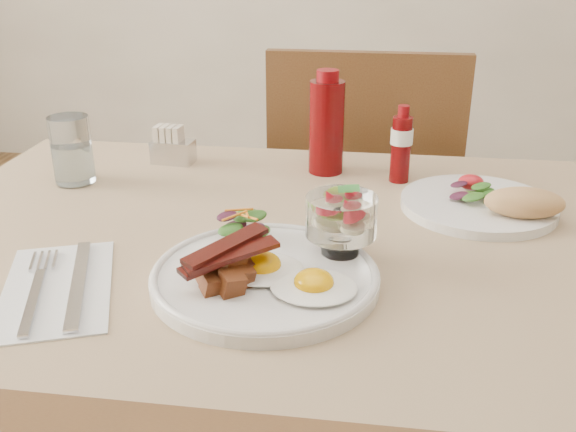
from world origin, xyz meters
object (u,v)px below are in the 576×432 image
at_px(fruit_cup, 341,217).
at_px(sugar_caddy, 172,147).
at_px(chair_far, 362,214).
at_px(hot_sauce_bottle, 401,145).
at_px(second_plate, 489,203).
at_px(water_glass, 72,154).
at_px(ketchup_bottle, 327,125).
at_px(table, 350,308).
at_px(main_plate, 265,278).

distance_m(fruit_cup, sugar_caddy, 0.50).
xyz_separation_m(chair_far, hot_sauce_bottle, (0.07, -0.38, 0.29)).
bearing_deg(fruit_cup, hot_sauce_bottle, 75.75).
xyz_separation_m(second_plate, hot_sauce_bottle, (-0.13, 0.12, 0.05)).
bearing_deg(chair_far, sugar_caddy, -136.64).
bearing_deg(hot_sauce_bottle, second_plate, -42.58).
height_order(fruit_cup, water_glass, water_glass).
relative_size(fruit_cup, ketchup_bottle, 0.50).
bearing_deg(hot_sauce_bottle, sugar_caddy, 174.42).
distance_m(table, fruit_cup, 0.16).
relative_size(main_plate, fruit_cup, 3.05).
xyz_separation_m(fruit_cup, sugar_caddy, (-0.34, 0.36, -0.04)).
relative_size(sugar_caddy, water_glass, 0.70).
xyz_separation_m(table, fruit_cup, (-0.02, -0.03, 0.16)).
relative_size(main_plate, hot_sauce_bottle, 2.09).
xyz_separation_m(fruit_cup, ketchup_bottle, (-0.05, 0.35, 0.02)).
bearing_deg(fruit_cup, table, 65.78).
distance_m(fruit_cup, water_glass, 0.53).
bearing_deg(ketchup_bottle, fruit_cup, -82.12).
relative_size(table, chair_far, 1.43).
bearing_deg(ketchup_bottle, hot_sauce_bottle, -13.26).
bearing_deg(second_plate, table, -140.44).
xyz_separation_m(ketchup_bottle, hot_sauce_bottle, (0.13, -0.03, -0.02)).
xyz_separation_m(table, hot_sauce_bottle, (0.07, 0.29, 0.15)).
bearing_deg(table, chair_far, 90.00).
relative_size(chair_far, main_plate, 3.32).
bearing_deg(fruit_cup, sugar_caddy, 132.95).
height_order(hot_sauce_bottle, water_glass, hot_sauce_bottle).
bearing_deg(second_plate, main_plate, -138.74).
bearing_deg(table, main_plate, -135.68).
xyz_separation_m(chair_far, second_plate, (0.20, -0.50, 0.24)).
distance_m(fruit_cup, ketchup_bottle, 0.36).
height_order(chair_far, hot_sauce_bottle, chair_far).
distance_m(sugar_caddy, water_glass, 0.19).
relative_size(table, second_plate, 5.55).
xyz_separation_m(fruit_cup, second_plate, (0.22, 0.20, -0.05)).
xyz_separation_m(chair_far, main_plate, (-0.10, -0.76, 0.24)).
bearing_deg(hot_sauce_bottle, water_glass, -171.42).
bearing_deg(chair_far, water_glass, -136.81).
bearing_deg(chair_far, table, -90.00).
xyz_separation_m(ketchup_bottle, sugar_caddy, (-0.29, 0.01, -0.06)).
relative_size(second_plate, sugar_caddy, 2.96).
relative_size(ketchup_bottle, sugar_caddy, 2.27).
bearing_deg(chair_far, hot_sauce_bottle, -79.96).
bearing_deg(chair_far, fruit_cup, -91.27).
bearing_deg(sugar_caddy, chair_far, 48.82).
relative_size(table, main_plate, 4.75).
bearing_deg(hot_sauce_bottle, fruit_cup, -104.25).
distance_m(main_plate, water_glass, 0.49).
height_order(table, chair_far, chair_far).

